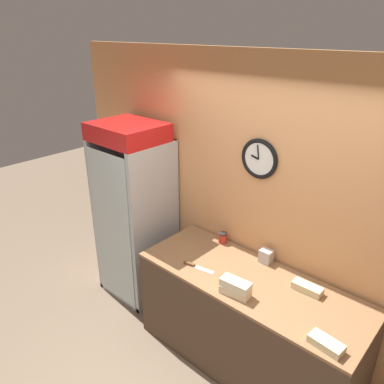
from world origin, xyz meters
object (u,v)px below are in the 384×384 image
at_px(napkin_dispenser, 266,256).
at_px(sandwich_flat_left, 307,288).
at_px(chefs_knife, 194,266).
at_px(condiment_jar, 223,238).
at_px(sandwich_stack_bottom, 235,291).
at_px(sandwich_flat_right, 326,344).
at_px(sandwich_stack_middle, 236,284).
at_px(beverage_cooler, 138,204).

bearing_deg(napkin_dispenser, sandwich_flat_left, -15.57).
height_order(chefs_knife, condiment_jar, condiment_jar).
bearing_deg(sandwich_stack_bottom, napkin_dispenser, 96.38).
bearing_deg(sandwich_stack_bottom, sandwich_flat_right, -2.44).
xyz_separation_m(sandwich_stack_bottom, sandwich_stack_middle, (-0.00, 0.00, 0.06)).
distance_m(beverage_cooler, sandwich_flat_right, 2.35).
height_order(sandwich_flat_left, sandwich_flat_right, sandwich_flat_left).
distance_m(sandwich_stack_middle, sandwich_flat_left, 0.58).
xyz_separation_m(sandwich_stack_bottom, chefs_knife, (-0.49, 0.06, -0.02)).
height_order(beverage_cooler, condiment_jar, beverage_cooler).
xyz_separation_m(sandwich_stack_bottom, napkin_dispenser, (-0.06, 0.55, 0.03)).
relative_size(sandwich_stack_middle, sandwich_flat_left, 1.03).
distance_m(sandwich_stack_middle, condiment_jar, 0.78).
height_order(beverage_cooler, sandwich_flat_left, beverage_cooler).
height_order(chefs_knife, napkin_dispenser, napkin_dispenser).
relative_size(sandwich_stack_bottom, sandwich_flat_left, 1.06).
bearing_deg(condiment_jar, sandwich_stack_bottom, -44.91).
distance_m(sandwich_flat_left, condiment_jar, 0.96).
distance_m(sandwich_stack_bottom, condiment_jar, 0.78).
distance_m(sandwich_stack_bottom, sandwich_flat_right, 0.76).
bearing_deg(sandwich_flat_left, sandwich_flat_right, -51.61).
xyz_separation_m(chefs_knife, napkin_dispenser, (0.43, 0.48, 0.05)).
relative_size(sandwich_flat_right, napkin_dispenser, 1.99).
bearing_deg(sandwich_stack_bottom, sandwich_stack_middle, 180.00).
bearing_deg(condiment_jar, napkin_dispenser, -0.49).
height_order(sandwich_stack_bottom, condiment_jar, condiment_jar).
distance_m(beverage_cooler, napkin_dispenser, 1.52).
bearing_deg(sandwich_stack_bottom, chefs_knife, 172.75).
bearing_deg(chefs_knife, condiment_jar, 97.62).
xyz_separation_m(condiment_jar, napkin_dispenser, (0.49, -0.00, 0.01)).
bearing_deg(sandwich_stack_middle, sandwich_flat_right, -2.44).
bearing_deg(condiment_jar, sandwich_flat_right, -23.96).
height_order(condiment_jar, napkin_dispenser, napkin_dispenser).
height_order(beverage_cooler, chefs_knife, beverage_cooler).
bearing_deg(beverage_cooler, napkin_dispenser, 7.89).
relative_size(beverage_cooler, sandwich_flat_right, 8.30).
relative_size(sandwich_stack_middle, napkin_dispenser, 2.07).
distance_m(sandwich_flat_left, napkin_dispenser, 0.48).
bearing_deg(napkin_dispenser, sandwich_stack_middle, -83.62).
bearing_deg(sandwich_flat_right, beverage_cooler, 170.94).
height_order(sandwich_stack_bottom, napkin_dispenser, napkin_dispenser).
bearing_deg(sandwich_flat_right, sandwich_stack_bottom, 177.56).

